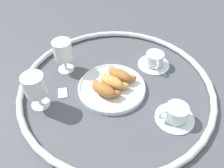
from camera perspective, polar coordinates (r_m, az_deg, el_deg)
name	(u,v)px	position (r m, az deg, el deg)	size (l,w,h in m)	color
ground_plane	(116,88)	(0.89, 1.10, -0.92)	(2.20, 2.20, 0.00)	#4C4F56
table_chrome_rim	(116,85)	(0.88, 1.11, -0.38)	(0.75, 0.75, 0.02)	silver
pastry_plate	(112,88)	(0.87, 0.00, -0.91)	(0.26, 0.26, 0.02)	silver
croissant_large	(104,90)	(0.83, -2.00, -1.40)	(0.12, 0.11, 0.04)	#AD6B33
croissant_small	(112,82)	(0.86, 0.12, 0.53)	(0.12, 0.11, 0.04)	#D6994C
croissant_extra	(120,75)	(0.89, 2.10, 2.33)	(0.12, 0.11, 0.04)	#AD6B33
coffee_cup_near	(175,114)	(0.80, 15.68, -7.27)	(0.14, 0.14, 0.06)	silver
coffee_cup_far	(154,60)	(0.99, 10.61, 5.85)	(0.14, 0.14, 0.06)	silver
juice_glass_left	(63,52)	(0.93, -12.26, 8.00)	(0.08, 0.08, 0.14)	white
juice_glass_right	(35,87)	(0.81, -18.84, -0.68)	(0.08, 0.08, 0.14)	white
sugar_packet	(63,93)	(0.89, -12.32, -2.17)	(0.05, 0.03, 0.01)	white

